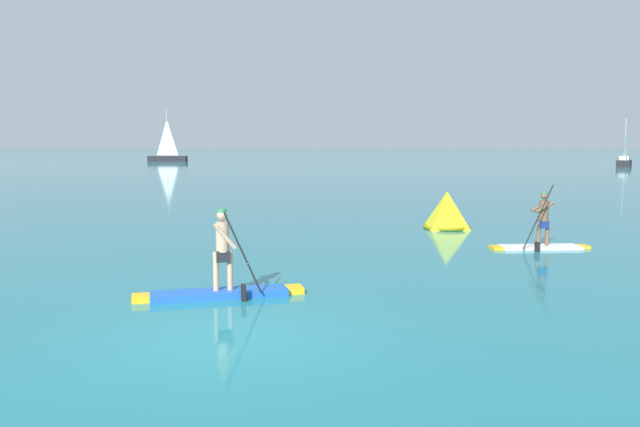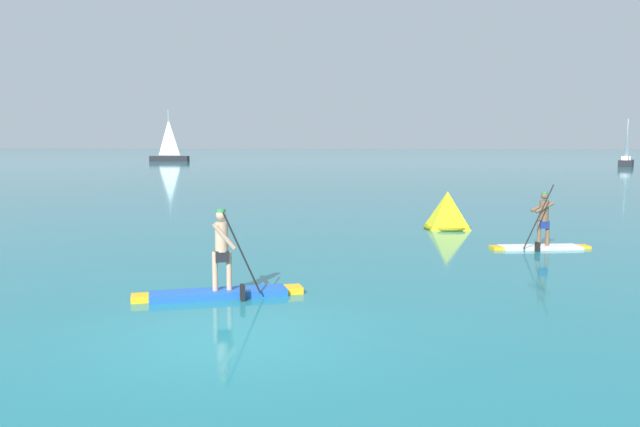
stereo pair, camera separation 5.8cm
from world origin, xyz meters
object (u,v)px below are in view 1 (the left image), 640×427
Objects in this scene: paddleboarder_mid_center at (221,281)px; sailboat_right_horizon at (624,160)px; race_marker_buoy at (447,212)px; sailboat_left_horizon at (168,155)px; paddleboarder_far_right at (541,235)px.

sailboat_right_horizon reaches higher than paddleboarder_mid_center.
paddleboarder_mid_center is 1.70× the size of race_marker_buoy.
sailboat_left_horizon is at bearing -79.50° from sailboat_right_horizon.
paddleboarder_mid_center is 0.59× the size of sailboat_right_horizon.
sailboat_left_horizon is (-30.76, 79.53, 0.58)m from paddleboarder_mid_center.
sailboat_right_horizon is (21.72, 62.13, 0.37)m from paddleboarder_far_right.
paddleboarder_far_right reaches higher than race_marker_buoy.
paddleboarder_far_right is at bearing -66.44° from sailboat_left_horizon.
race_marker_buoy is 0.35× the size of sailboat_right_horizon.
sailboat_right_horizon is at bearing -121.34° from paddleboarder_far_right.
sailboat_right_horizon is (29.23, 69.04, 0.43)m from paddleboarder_mid_center.
paddleboarder_mid_center is 74.97m from sailboat_right_horizon.
paddleboarder_mid_center is 10.20m from paddleboarder_far_right.
paddleboarder_far_right is 0.39× the size of sailboat_left_horizon.
sailboat_right_horizon is (24.15, 58.05, 0.17)m from race_marker_buoy.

